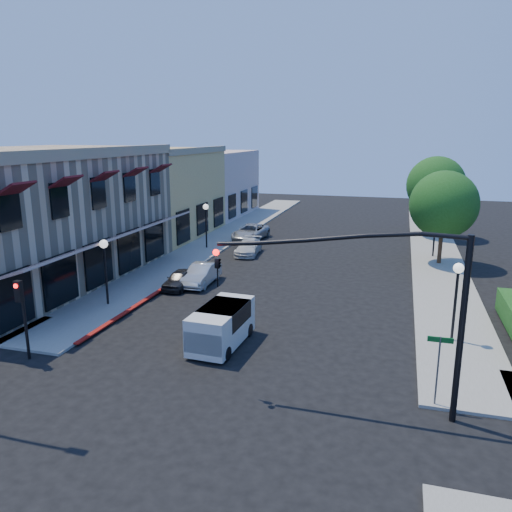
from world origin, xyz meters
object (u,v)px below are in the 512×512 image
(secondary_signal, at_px, (21,305))
(parked_car_b, at_px, (201,274))
(lamppost_right_far, at_px, (436,221))
(white_van, at_px, (221,324))
(lamppost_left_near, at_px, (104,256))
(street_name_sign, at_px, (439,360))
(parked_car_a, at_px, (180,279))
(signal_mast_arm, at_px, (390,292))
(lamppost_right_near, at_px, (457,282))
(street_tree_b, at_px, (436,185))
(lamppost_left_far, at_px, (206,215))
(parked_car_c, at_px, (248,247))
(street_tree_a, at_px, (444,205))
(parked_car_d, at_px, (251,232))

(secondary_signal, distance_m, parked_car_b, 12.04)
(lamppost_right_far, relative_size, white_van, 0.91)
(lamppost_right_far, bearing_deg, lamppost_left_near, -136.74)
(street_name_sign, distance_m, parked_car_a, 16.88)
(signal_mast_arm, bearing_deg, lamppost_right_near, 67.88)
(street_name_sign, xyz_separation_m, parked_car_a, (-13.70, 9.80, -1.17))
(street_tree_b, distance_m, lamppost_right_near, 24.07)
(lamppost_left_near, bearing_deg, parked_car_a, 60.10)
(street_tree_b, xyz_separation_m, parked_car_b, (-14.04, -19.00, -3.93))
(lamppost_right_far, bearing_deg, lamppost_left_far, -173.29)
(signal_mast_arm, distance_m, lamppost_right_near, 7.15)
(lamppost_left_near, bearing_deg, signal_mast_arm, -24.37)
(street_name_sign, distance_m, parked_car_c, 22.64)
(white_van, relative_size, parked_car_b, 1.05)
(parked_car_a, bearing_deg, lamppost_left_far, 101.88)
(signal_mast_arm, bearing_deg, lamppost_right_far, 83.30)
(street_tree_a, height_order, lamppost_right_near, street_tree_a)
(lamppost_right_far, bearing_deg, parked_car_a, -140.77)
(street_tree_b, bearing_deg, white_van, -109.89)
(parked_car_a, xyz_separation_m, parked_car_d, (0.00, 14.37, 0.13))
(street_tree_a, xyz_separation_m, lamppost_right_far, (-0.30, 2.00, -1.46))
(parked_car_c, bearing_deg, lamppost_left_near, -110.98)
(parked_car_b, xyz_separation_m, parked_car_c, (0.44, 8.18, -0.06))
(lamppost_left_near, bearing_deg, parked_car_b, 56.89)
(parked_car_b, bearing_deg, parked_car_d, 93.12)
(lamppost_left_far, bearing_deg, secondary_signal, -88.61)
(parked_car_b, bearing_deg, lamppost_left_near, -124.11)
(street_tree_b, distance_m, lamppost_left_near, 29.64)
(lamppost_left_far, height_order, parked_car_d, lamppost_left_far)
(secondary_signal, xyz_separation_m, parked_car_b, (2.76, 11.59, -1.70))
(parked_car_b, bearing_deg, signal_mast_arm, -47.03)
(signal_mast_arm, relative_size, lamppost_left_near, 2.24)
(street_name_sign, bearing_deg, parked_car_c, 122.95)
(signal_mast_arm, bearing_deg, parked_car_c, 118.44)
(lamppost_right_far, relative_size, parked_car_d, 0.75)
(lamppost_left_near, bearing_deg, lamppost_right_near, 0.00)
(street_name_sign, bearing_deg, lamppost_right_far, 87.37)
(street_tree_b, height_order, parked_car_b, street_tree_b)
(street_name_sign, bearing_deg, parked_car_d, 119.55)
(street_name_sign, xyz_separation_m, lamppost_right_far, (1.00, 21.80, 1.04))
(street_tree_b, xyz_separation_m, white_van, (-9.80, -27.10, -3.55))
(street_tree_a, height_order, secondary_signal, street_tree_a)
(lamppost_right_near, bearing_deg, signal_mast_arm, -112.12)
(parked_car_c, bearing_deg, signal_mast_arm, -66.86)
(lamppost_right_far, xyz_separation_m, white_van, (-9.50, -19.10, -1.74))
(lamppost_right_near, relative_size, white_van, 0.91)
(street_tree_a, distance_m, secondary_signal, 26.64)
(signal_mast_arm, height_order, lamppost_right_far, signal_mast_arm)
(signal_mast_arm, bearing_deg, parked_car_a, 138.94)
(street_tree_a, xyz_separation_m, white_van, (-9.80, -17.10, -3.20))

